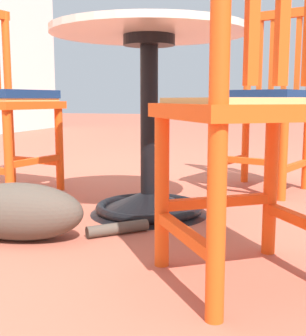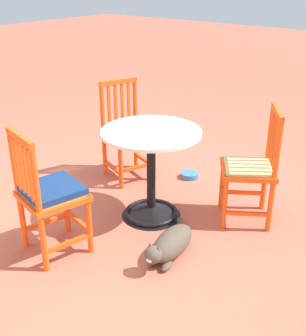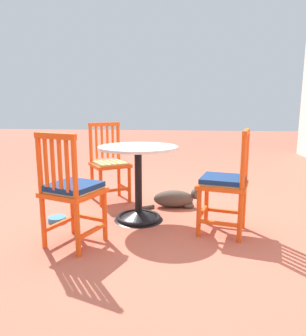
# 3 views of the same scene
# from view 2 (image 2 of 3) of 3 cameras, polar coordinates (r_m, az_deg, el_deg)

# --- Properties ---
(ground_plane) EXTENTS (24.00, 24.00, 0.00)m
(ground_plane) POSITION_cam_2_polar(r_m,az_deg,el_deg) (3.68, -1.23, -4.97)
(ground_plane) COLOR #AD5642
(cafe_table) EXTENTS (0.76, 0.76, 0.73)m
(cafe_table) POSITION_cam_2_polar(r_m,az_deg,el_deg) (3.41, -0.25, -2.11)
(cafe_table) COLOR black
(cafe_table) RESTS_ON ground_plane
(orange_chair_at_corner) EXTENTS (0.55, 0.55, 0.91)m
(orange_chair_at_corner) POSITION_cam_2_polar(r_m,az_deg,el_deg) (3.39, 12.84, -0.15)
(orange_chair_at_corner) COLOR #E04C14
(orange_chair_at_corner) RESTS_ON ground_plane
(orange_chair_tucked_in) EXTENTS (0.52, 0.52, 0.91)m
(orange_chair_tucked_in) POSITION_cam_2_polar(r_m,az_deg,el_deg) (4.02, -3.45, 4.68)
(orange_chair_tucked_in) COLOR #E04C14
(orange_chair_tucked_in) RESTS_ON ground_plane
(orange_chair_by_planter) EXTENTS (0.48, 0.48, 0.91)m
(orange_chair_by_planter) POSITION_cam_2_polar(r_m,az_deg,el_deg) (2.99, -13.46, -3.45)
(orange_chair_by_planter) COLOR #E04C14
(orange_chair_by_planter) RESTS_ON ground_plane
(tabby_cat) EXTENTS (0.35, 0.71, 0.23)m
(tabby_cat) POSITION_cam_2_polar(r_m,az_deg,el_deg) (3.03, 2.18, -10.14)
(tabby_cat) COLOR #4C4238
(tabby_cat) RESTS_ON ground_plane
(pet_water_bowl) EXTENTS (0.17, 0.17, 0.05)m
(pet_water_bowl) POSITION_cam_2_polar(r_m,az_deg,el_deg) (4.16, 4.87, -0.93)
(pet_water_bowl) COLOR teal
(pet_water_bowl) RESTS_ON ground_plane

